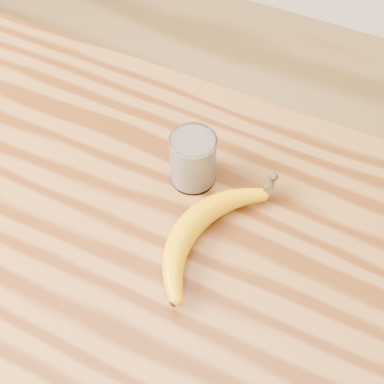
% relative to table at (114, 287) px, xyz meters
% --- Properties ---
extents(table, '(1.20, 0.80, 0.90)m').
position_rel_table_xyz_m(table, '(0.00, 0.00, 0.00)').
color(table, brown).
rests_on(table, ground).
extents(smoothie_glass, '(0.07, 0.07, 0.09)m').
position_rel_table_xyz_m(smoothie_glass, '(0.06, 0.18, 0.18)').
color(smoothie_glass, white).
rests_on(smoothie_glass, table).
extents(banana, '(0.18, 0.34, 0.04)m').
position_rel_table_xyz_m(banana, '(0.10, 0.08, 0.15)').
color(banana, '#EA9A00').
rests_on(banana, table).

